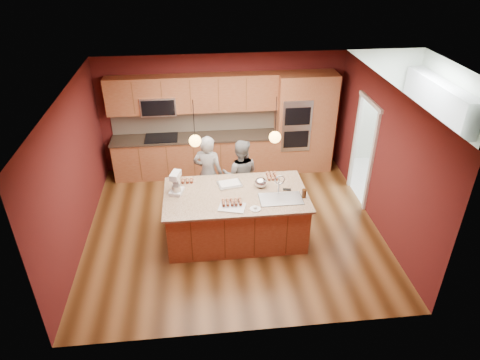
{
  "coord_description": "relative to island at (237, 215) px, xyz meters",
  "views": [
    {
      "loc": [
        -0.59,
        -6.65,
        5.0
      ],
      "look_at": [
        0.12,
        -0.1,
        1.1
      ],
      "focal_mm": 32.0,
      "sensor_mm": 36.0,
      "label": 1
    }
  ],
  "objects": [
    {
      "name": "cupcakes_right",
      "position": [
        0.73,
        0.51,
        0.49
      ],
      "size": [
        0.22,
        0.29,
        0.06
      ],
      "primitive_type": null,
      "color": "#B77853",
      "rests_on": "island"
    },
    {
      "name": "person_left",
      "position": [
        -0.46,
        0.97,
        0.34
      ],
      "size": [
        0.69,
        0.56,
        1.63
      ],
      "primitive_type": "imported",
      "rotation": [
        0.0,
        0.0,
        2.82
      ],
      "color": "black",
      "rests_on": "floor"
    },
    {
      "name": "phone",
      "position": [
        0.91,
        0.03,
        0.46
      ],
      "size": [
        0.16,
        0.1,
        0.01
      ],
      "primitive_type": "cube",
      "rotation": [
        0.0,
        0.0,
        -0.18
      ],
      "color": "black",
      "rests_on": "island"
    },
    {
      "name": "person_right",
      "position": [
        0.17,
        0.97,
        0.28
      ],
      "size": [
        0.81,
        0.68,
        1.51
      ],
      "primitive_type": "imported",
      "rotation": [
        0.0,
        0.0,
        2.99
      ],
      "color": "slate",
      "rests_on": "floor"
    },
    {
      "name": "washer",
      "position": [
        4.14,
        1.1,
        0.07
      ],
      "size": [
        0.69,
        0.71,
        1.1
      ],
      "primitive_type": "cube",
      "rotation": [
        0.0,
        0.0,
        0.02
      ],
      "color": "silver",
      "rests_on": "floor"
    },
    {
      "name": "dryer",
      "position": [
        4.18,
        1.86,
        0.03
      ],
      "size": [
        0.8,
        0.81,
        1.02
      ],
      "primitive_type": "cube",
      "rotation": [
        0.0,
        0.0,
        -0.3
      ],
      "color": "silver",
      "rests_on": "floor"
    },
    {
      "name": "floor",
      "position": [
        -0.04,
        0.3,
        -0.48
      ],
      "size": [
        5.5,
        5.5,
        0.0
      ],
      "primitive_type": "plane",
      "color": "#43260F",
      "rests_on": "ground"
    },
    {
      "name": "wall_right",
      "position": [
        2.71,
        0.3,
        0.87
      ],
      "size": [
        0.0,
        5.0,
        5.0
      ],
      "primitive_type": "plane",
      "rotation": [
        1.57,
        0.0,
        -1.57
      ],
      "color": "#511717",
      "rests_on": "ground"
    },
    {
      "name": "laundry_room",
      "position": [
        4.31,
        1.5,
        1.47
      ],
      "size": [
        2.6,
        2.7,
        2.7
      ],
      "color": "beige",
      "rests_on": "ground"
    },
    {
      "name": "cabinet_run",
      "position": [
        -0.72,
        2.54,
        0.51
      ],
      "size": [
        3.74,
        0.64,
        2.3
      ],
      "color": "brown",
      "rests_on": "floor"
    },
    {
      "name": "plate",
      "position": [
        0.26,
        -0.52,
        0.46
      ],
      "size": [
        0.19,
        0.19,
        0.01
      ],
      "primitive_type": "cylinder",
      "color": "silver",
      "rests_on": "island"
    },
    {
      "name": "ceiling",
      "position": [
        -0.04,
        0.3,
        2.22
      ],
      "size": [
        5.5,
        5.5,
        0.0
      ],
      "primitive_type": "plane",
      "rotation": [
        3.14,
        0.0,
        0.0
      ],
      "color": "silver",
      "rests_on": "ground"
    },
    {
      "name": "tumbler",
      "position": [
        1.16,
        -0.24,
        0.53
      ],
      "size": [
        0.08,
        0.08,
        0.16
      ],
      "primitive_type": "cylinder",
      "color": "#31190A",
      "rests_on": "island"
    },
    {
      "name": "sheet_cake",
      "position": [
        -0.1,
        0.31,
        0.48
      ],
      "size": [
        0.47,
        0.38,
        0.05
      ],
      "rotation": [
        0.0,
        0.0,
        0.19
      ],
      "color": "silver",
      "rests_on": "island"
    },
    {
      "name": "cupcakes_left",
      "position": [
        -0.87,
        0.5,
        0.49
      ],
      "size": [
        0.24,
        0.16,
        0.07
      ],
      "primitive_type": null,
      "color": "#B77853",
      "rests_on": "island"
    },
    {
      "name": "pendant_right",
      "position": [
        0.64,
        0.0,
        1.53
      ],
      "size": [
        0.2,
        0.2,
        0.8
      ],
      "color": "black",
      "rests_on": "ceiling"
    },
    {
      "name": "doorway_trim",
      "position": [
        2.69,
        1.1,
        0.57
      ],
      "size": [
        0.08,
        1.11,
        2.2
      ],
      "primitive_type": null,
      "color": "silver",
      "rests_on": "wall_right"
    },
    {
      "name": "pendant_left",
      "position": [
        -0.68,
        0.0,
        1.53
      ],
      "size": [
        0.2,
        0.2,
        0.8
      ],
      "color": "black",
      "rests_on": "ceiling"
    },
    {
      "name": "cooling_rack",
      "position": [
        -0.12,
        -0.42,
        0.47
      ],
      "size": [
        0.5,
        0.42,
        0.02
      ],
      "primitive_type": "cube",
      "rotation": [
        0.0,
        0.0,
        -0.28
      ],
      "color": "#B7BBBF",
      "rests_on": "island"
    },
    {
      "name": "wall_front",
      "position": [
        -0.04,
        -2.2,
        0.87
      ],
      "size": [
        5.5,
        0.0,
        5.5
      ],
      "primitive_type": "plane",
      "rotation": [
        -1.57,
        0.0,
        0.0
      ],
      "color": "#511717",
      "rests_on": "ground"
    },
    {
      "name": "stand_mixer",
      "position": [
        -1.05,
        0.16,
        0.63
      ],
      "size": [
        0.28,
        0.33,
        0.4
      ],
      "rotation": [
        0.0,
        0.0,
        -0.3
      ],
      "color": "silver",
      "rests_on": "island"
    },
    {
      "name": "wall_left",
      "position": [
        -2.79,
        0.3,
        0.87
      ],
      "size": [
        0.0,
        5.0,
        5.0
      ],
      "primitive_type": "plane",
      "rotation": [
        1.57,
        0.0,
        1.57
      ],
      "color": "#511717",
      "rests_on": "ground"
    },
    {
      "name": "island",
      "position": [
        0.0,
        0.0,
        0.0
      ],
      "size": [
        2.54,
        1.42,
        1.31
      ],
      "color": "brown",
      "rests_on": "floor"
    },
    {
      "name": "cupcakes_rack",
      "position": [
        -0.11,
        -0.32,
        0.51
      ],
      "size": [
        0.35,
        0.21,
        0.06
      ],
      "primitive_type": null,
      "color": "#B77853",
      "rests_on": "island"
    },
    {
      "name": "oven_column",
      "position": [
        1.81,
        2.49,
        0.67
      ],
      "size": [
        1.3,
        0.62,
        2.3
      ],
      "color": "brown",
      "rests_on": "floor"
    },
    {
      "name": "wall_back",
      "position": [
        -0.04,
        2.8,
        0.87
      ],
      "size": [
        5.5,
        0.0,
        5.5
      ],
      "primitive_type": "plane",
      "rotation": [
        1.57,
        0.0,
        0.0
      ],
      "color": "#511717",
      "rests_on": "ground"
    },
    {
      "name": "mixing_bowl",
      "position": [
        0.46,
        0.19,
        0.55
      ],
      "size": [
        0.22,
        0.22,
        0.19
      ],
      "primitive_type": "ellipsoid",
      "color": "silver",
      "rests_on": "island"
    }
  ]
}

